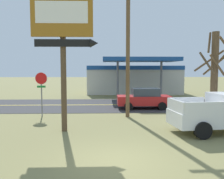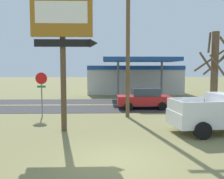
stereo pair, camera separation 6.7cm
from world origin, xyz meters
name	(u,v)px [view 2 (the right image)]	position (x,y,z in m)	size (l,w,h in m)	color
ground_plane	(118,161)	(0.00, 0.00, 0.00)	(180.00, 180.00, 0.00)	olive
road_asphalt	(111,105)	(0.00, 13.00, 0.01)	(140.00, 8.00, 0.02)	#333335
road_centre_line	(111,105)	(0.00, 13.00, 0.02)	(126.00, 0.20, 0.01)	gold
motel_sign	(64,35)	(-2.48, 4.02, 4.83)	(3.25, 0.54, 6.90)	brown
stop_sign	(41,86)	(-4.71, 8.08, 2.03)	(0.80, 0.08, 2.95)	slate
utility_pole	(128,40)	(1.02, 7.70, 5.01)	(1.60, 0.26, 9.49)	brown
bare_tree	(215,75)	(5.75, 5.44, 2.84)	(2.11, 2.50, 5.27)	brown
gas_station	(134,78)	(3.33, 23.82, 1.94)	(12.00, 11.50, 4.40)	beige
pickup_white_parked_on_lawn	(224,113)	(5.49, 3.68, 0.96)	(5.39, 2.69, 1.96)	silver
car_red_near_lane	(144,98)	(2.66, 11.00, 0.83)	(4.20, 2.00, 1.64)	red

